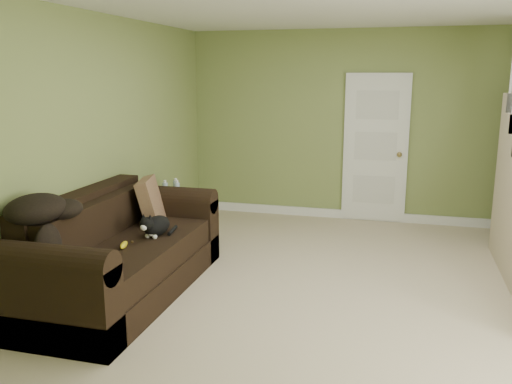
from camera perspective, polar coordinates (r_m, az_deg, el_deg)
The scene contains 14 objects.
floor at distance 5.20m, azimuth 9.22°, elevation -10.51°, with size 5.00×5.50×0.01m, color tan.
ceiling at distance 4.84m, azimuth 10.33°, elevation 19.19°, with size 5.00×5.50×0.01m, color white.
wall_back at distance 7.58m, azimuth 11.82°, elevation 6.73°, with size 5.00×0.04×2.60m, color olive.
wall_front at distance 2.20m, azimuth 2.56°, elevation -6.46°, with size 5.00×0.04×2.60m, color olive.
wall_left at distance 5.66m, azimuth -16.39°, elevation 4.67°, with size 0.04×5.50×2.60m, color olive.
baseboard_back at distance 7.76m, azimuth 11.41°, elevation -2.44°, with size 5.00×0.04×0.12m, color white.
baseboard_left at distance 5.93m, azimuth -15.42°, elevation -7.29°, with size 0.04×5.50×0.12m, color white.
door at distance 7.56m, azimuth 12.47°, elevation 4.44°, with size 0.86×0.12×2.02m.
sofa at distance 5.19m, azimuth -14.27°, elevation -6.57°, with size 1.03×2.39×0.94m.
side_table at distance 6.61m, azimuth -8.65°, elevation -2.90°, with size 0.51×0.51×0.78m.
cat at distance 5.18m, azimuth -10.52°, elevation -3.54°, with size 0.24×0.52×0.25m.
banana at distance 4.92m, azimuth -13.75°, elevation -5.44°, with size 0.05×0.18×0.05m, color yellow.
throw_pillow at distance 5.66m, azimuth -10.98°, elevation -1.07°, with size 0.12×0.49×0.49m, color #492C1D.
throw_blanket at distance 4.57m, azimuth -22.16°, elevation -1.64°, with size 0.42×0.55×0.23m, color black.
Camera 1 is at (0.45, -4.78, 2.01)m, focal length 38.00 mm.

